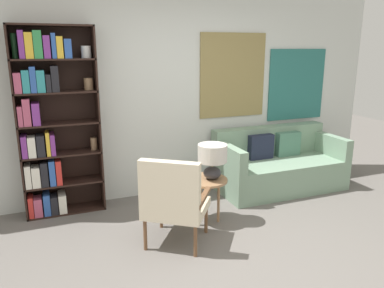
{
  "coord_description": "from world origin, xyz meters",
  "views": [
    {
      "loc": [
        -1.43,
        -2.61,
        1.92
      ],
      "look_at": [
        0.03,
        1.06,
        0.9
      ],
      "focal_mm": 35.0,
      "sensor_mm": 36.0,
      "label": 1
    }
  ],
  "objects": [
    {
      "name": "ground_plane",
      "position": [
        0.0,
        0.0,
        0.0
      ],
      "size": [
        14.0,
        14.0,
        0.0
      ],
      "primitive_type": "plane",
      "color": "#66605B"
    },
    {
      "name": "wall_back",
      "position": [
        0.06,
        2.03,
        1.35
      ],
      "size": [
        6.4,
        0.08,
        2.7
      ],
      "color": "silver",
      "rests_on": "ground_plane"
    },
    {
      "name": "bookshelf",
      "position": [
        -1.39,
        1.84,
        1.1
      ],
      "size": [
        0.89,
        0.3,
        2.16
      ],
      "color": "black",
      "rests_on": "ground_plane"
    },
    {
      "name": "armchair",
      "position": [
        -0.36,
        0.57,
        0.51
      ],
      "size": [
        0.8,
        0.8,
        0.92
      ],
      "color": "brown",
      "rests_on": "ground_plane"
    },
    {
      "name": "couch",
      "position": [
        1.53,
        1.6,
        0.32
      ],
      "size": [
        1.74,
        0.83,
        0.83
      ],
      "color": "gray",
      "rests_on": "ground_plane"
    },
    {
      "name": "side_table",
      "position": [
        0.16,
        0.98,
        0.45
      ],
      "size": [
        0.48,
        0.48,
        0.51
      ],
      "color": "#99704C",
      "rests_on": "ground_plane"
    },
    {
      "name": "table_lamp",
      "position": [
        0.23,
        0.96,
        0.76
      ],
      "size": [
        0.32,
        0.32,
        0.39
      ],
      "color": "#2D2D33",
      "rests_on": "side_table"
    }
  ]
}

